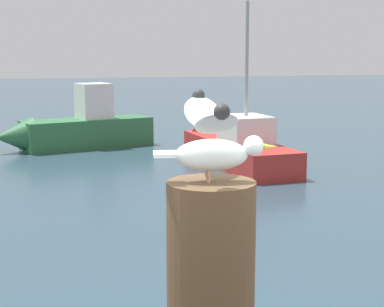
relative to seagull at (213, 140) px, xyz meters
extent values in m
cylinder|color=tan|center=(-0.02, -0.02, -0.12)|extent=(0.01, 0.01, 0.04)
cylinder|color=tan|center=(-0.01, 0.02, -0.12)|extent=(0.01, 0.01, 0.04)
ellipsoid|color=white|center=(0.00, 0.00, -0.05)|extent=(0.24, 0.12, 0.10)
sphere|color=white|center=(0.13, -0.02, -0.02)|extent=(0.06, 0.06, 0.06)
cone|color=gold|center=(0.18, -0.03, -0.02)|extent=(0.05, 0.03, 0.02)
cube|color=white|center=(-0.15, 0.02, -0.04)|extent=(0.08, 0.09, 0.01)
ellipsoid|color=white|center=(-0.04, -0.18, 0.07)|extent=(0.16, 0.28, 0.10)
sphere|color=#3D3D3D|center=(-0.06, -0.30, 0.12)|extent=(0.04, 0.04, 0.04)
ellipsoid|color=white|center=(0.01, 0.18, 0.07)|extent=(0.16, 0.28, 0.10)
sphere|color=#3D3D3D|center=(0.03, 0.30, 0.12)|extent=(0.04, 0.04, 0.04)
cube|color=#2D6B3D|center=(0.86, 15.78, -2.01)|extent=(3.73, 2.08, 0.79)
cone|color=#2D6B3D|center=(-1.11, 15.20, -1.97)|extent=(1.24, 1.24, 1.00)
cube|color=white|center=(1.06, 15.84, -1.12)|extent=(1.05, 1.06, 0.97)
cube|color=#B72D28|center=(4.05, 12.10, -2.11)|extent=(1.62, 4.40, 0.59)
cone|color=#B72D28|center=(3.82, 14.54, -2.08)|extent=(1.19, 1.19, 1.09)
cube|color=white|center=(4.09, 11.67, -1.51)|extent=(1.07, 1.28, 0.62)
cylinder|color=#A5A5A8|center=(4.09, 11.67, 0.07)|extent=(0.08, 0.08, 2.54)
camera|label=1|loc=(-0.53, -1.87, 0.27)|focal=59.26mm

